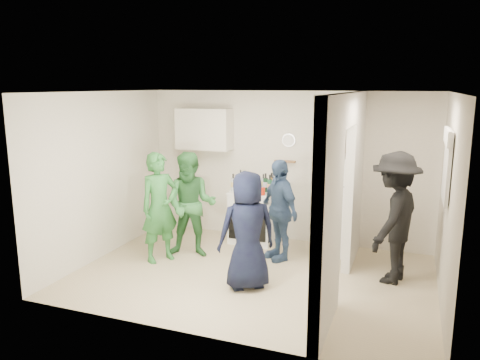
% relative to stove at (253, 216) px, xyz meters
% --- Properties ---
extents(floor, '(4.80, 4.80, 0.00)m').
position_rel_stove_xyz_m(floor, '(0.45, -1.37, -0.43)').
color(floor, '#C0B188').
rests_on(floor, ground).
extents(wall_back, '(4.80, 0.00, 4.80)m').
position_rel_stove_xyz_m(wall_back, '(0.45, 0.33, 0.82)').
color(wall_back, silver).
rests_on(wall_back, floor).
extents(wall_front, '(4.80, 0.00, 4.80)m').
position_rel_stove_xyz_m(wall_front, '(0.45, -3.07, 0.82)').
color(wall_front, silver).
rests_on(wall_front, floor).
extents(wall_left, '(0.00, 3.40, 3.40)m').
position_rel_stove_xyz_m(wall_left, '(-1.95, -1.37, 0.82)').
color(wall_left, silver).
rests_on(wall_left, floor).
extents(wall_right, '(0.00, 3.40, 3.40)m').
position_rel_stove_xyz_m(wall_right, '(2.85, -1.37, 0.82)').
color(wall_right, silver).
rests_on(wall_right, floor).
extents(ceiling, '(4.80, 4.80, 0.00)m').
position_rel_stove_xyz_m(ceiling, '(0.45, -1.37, 2.07)').
color(ceiling, white).
rests_on(ceiling, wall_back).
extents(partition_pier_back, '(0.12, 1.20, 2.50)m').
position_rel_stove_xyz_m(partition_pier_back, '(1.65, -0.27, 0.82)').
color(partition_pier_back, silver).
rests_on(partition_pier_back, floor).
extents(partition_pier_front, '(0.12, 1.20, 2.50)m').
position_rel_stove_xyz_m(partition_pier_front, '(1.65, -2.47, 0.82)').
color(partition_pier_front, silver).
rests_on(partition_pier_front, floor).
extents(partition_header, '(0.12, 1.00, 0.40)m').
position_rel_stove_xyz_m(partition_header, '(1.65, -1.37, 1.87)').
color(partition_header, silver).
rests_on(partition_header, partition_pier_back).
extents(stove, '(0.73, 0.61, 0.87)m').
position_rel_stove_xyz_m(stove, '(0.00, 0.00, 0.00)').
color(stove, white).
rests_on(stove, floor).
extents(upper_cabinet, '(0.95, 0.34, 0.70)m').
position_rel_stove_xyz_m(upper_cabinet, '(-0.95, 0.15, 1.42)').
color(upper_cabinet, silver).
rests_on(upper_cabinet, wall_back).
extents(fridge, '(0.63, 0.61, 1.53)m').
position_rel_stove_xyz_m(fridge, '(1.35, -0.03, 0.33)').
color(fridge, white).
rests_on(fridge, floor).
extents(wicker_basket, '(0.35, 0.25, 0.15)m').
position_rel_stove_xyz_m(wicker_basket, '(1.25, 0.02, 1.17)').
color(wicker_basket, brown).
rests_on(wicker_basket, fridge).
extents(blue_bowl, '(0.24, 0.24, 0.11)m').
position_rel_stove_xyz_m(blue_bowl, '(1.25, 0.02, 1.30)').
color(blue_bowl, '#162B97').
rests_on(blue_bowl, wicker_basket).
extents(yellow_cup_stack_top, '(0.09, 0.09, 0.25)m').
position_rel_stove_xyz_m(yellow_cup_stack_top, '(1.57, -0.13, 1.22)').
color(yellow_cup_stack_top, yellow).
rests_on(yellow_cup_stack_top, fridge).
extents(wall_clock, '(0.22, 0.02, 0.22)m').
position_rel_stove_xyz_m(wall_clock, '(0.50, 0.31, 1.27)').
color(wall_clock, white).
rests_on(wall_clock, wall_back).
extents(spice_shelf, '(0.35, 0.08, 0.03)m').
position_rel_stove_xyz_m(spice_shelf, '(0.45, 0.28, 0.92)').
color(spice_shelf, olive).
rests_on(spice_shelf, wall_back).
extents(nook_window, '(0.03, 0.70, 0.80)m').
position_rel_stove_xyz_m(nook_window, '(2.83, -1.17, 1.22)').
color(nook_window, black).
rests_on(nook_window, wall_right).
extents(nook_window_frame, '(0.04, 0.76, 0.86)m').
position_rel_stove_xyz_m(nook_window_frame, '(2.82, -1.17, 1.22)').
color(nook_window_frame, white).
rests_on(nook_window_frame, wall_right).
extents(nook_valance, '(0.04, 0.82, 0.18)m').
position_rel_stove_xyz_m(nook_valance, '(2.79, -1.17, 1.57)').
color(nook_valance, white).
rests_on(nook_valance, wall_right).
extents(yellow_cup_stack_stove, '(0.09, 0.09, 0.25)m').
position_rel_stove_xyz_m(yellow_cup_stack_stove, '(-0.12, -0.22, 0.56)').
color(yellow_cup_stack_stove, '#F6F814').
rests_on(yellow_cup_stack_stove, stove).
extents(red_cup, '(0.09, 0.09, 0.12)m').
position_rel_stove_xyz_m(red_cup, '(0.22, -0.20, 0.49)').
color(red_cup, red).
rests_on(red_cup, stove).
extents(person_green_left, '(0.65, 0.71, 1.64)m').
position_rel_stove_xyz_m(person_green_left, '(-1.02, -1.30, 0.38)').
color(person_green_left, '#307A36').
rests_on(person_green_left, floor).
extents(person_green_center, '(0.91, 0.79, 1.61)m').
position_rel_stove_xyz_m(person_green_center, '(-0.67, -0.96, 0.37)').
color(person_green_center, '#33743B').
rests_on(person_green_center, floor).
extents(person_denim, '(0.90, 0.89, 1.53)m').
position_rel_stove_xyz_m(person_denim, '(0.62, -0.61, 0.33)').
color(person_denim, '#39557E').
rests_on(person_denim, floor).
extents(person_navy, '(0.90, 0.84, 1.54)m').
position_rel_stove_xyz_m(person_navy, '(0.52, -1.75, 0.34)').
color(person_navy, black).
rests_on(person_navy, floor).
extents(person_nook, '(0.94, 1.27, 1.75)m').
position_rel_stove_xyz_m(person_nook, '(2.26, -0.88, 0.44)').
color(person_nook, black).
rests_on(person_nook, floor).
extents(bottle_a, '(0.06, 0.06, 0.32)m').
position_rel_stove_xyz_m(bottle_a, '(-0.27, 0.12, 0.59)').
color(bottle_a, brown).
rests_on(bottle_a, stove).
extents(bottle_b, '(0.07, 0.07, 0.27)m').
position_rel_stove_xyz_m(bottle_b, '(-0.18, -0.08, 0.57)').
color(bottle_b, '#194D24').
rests_on(bottle_b, stove).
extents(bottle_c, '(0.06, 0.06, 0.26)m').
position_rel_stove_xyz_m(bottle_c, '(-0.06, 0.17, 0.57)').
color(bottle_c, '#A7AAB5').
rests_on(bottle_c, stove).
extents(bottle_d, '(0.06, 0.06, 0.28)m').
position_rel_stove_xyz_m(bottle_d, '(0.01, -0.06, 0.57)').
color(bottle_d, brown).
rests_on(bottle_d, stove).
extents(bottle_e, '(0.07, 0.07, 0.26)m').
position_rel_stove_xyz_m(bottle_e, '(0.11, 0.19, 0.57)').
color(bottle_e, '#A2AEB3').
rests_on(bottle_e, stove).
extents(bottle_f, '(0.08, 0.08, 0.31)m').
position_rel_stove_xyz_m(bottle_f, '(0.20, 0.04, 0.59)').
color(bottle_f, '#143821').
rests_on(bottle_f, stove).
extents(bottle_g, '(0.07, 0.07, 0.30)m').
position_rel_stove_xyz_m(bottle_g, '(0.27, 0.14, 0.58)').
color(bottle_g, olive).
rests_on(bottle_g, stove).
extents(bottle_h, '(0.08, 0.08, 0.29)m').
position_rel_stove_xyz_m(bottle_h, '(-0.31, -0.11, 0.58)').
color(bottle_h, '#ADAFB9').
rests_on(bottle_h, stove).
extents(bottle_i, '(0.06, 0.06, 0.27)m').
position_rel_stove_xyz_m(bottle_i, '(0.03, 0.10, 0.57)').
color(bottle_i, brown).
rests_on(bottle_i, stove).
extents(bottle_j, '(0.08, 0.08, 0.31)m').
position_rel_stove_xyz_m(bottle_j, '(0.31, -0.09, 0.59)').
color(bottle_j, '#1E5937').
rests_on(bottle_j, stove).
extents(bottle_k, '(0.08, 0.08, 0.31)m').
position_rel_stove_xyz_m(bottle_k, '(-0.21, 0.05, 0.59)').
color(bottle_k, brown).
rests_on(bottle_k, stove).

